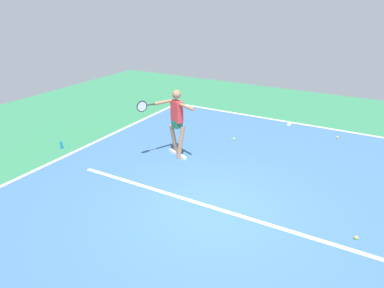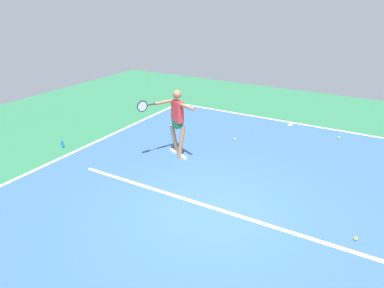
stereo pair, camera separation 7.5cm
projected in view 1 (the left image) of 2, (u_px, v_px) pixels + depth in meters
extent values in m
plane|color=#2D754C|center=(211.00, 209.00, 7.24)|extent=(21.58, 21.58, 0.00)
cube|color=#38608E|center=(211.00, 209.00, 7.23)|extent=(9.42, 12.43, 0.00)
cube|color=white|center=(291.00, 122.00, 12.17)|extent=(9.42, 0.10, 0.01)
cube|color=white|center=(56.00, 161.00, 9.35)|extent=(0.10, 12.43, 0.01)
cube|color=white|center=(213.00, 207.00, 7.29)|extent=(7.07, 0.10, 0.01)
cube|color=white|center=(289.00, 124.00, 12.01)|extent=(0.10, 0.30, 0.01)
cylinder|color=#9E7051|center=(181.00, 143.00, 9.39)|extent=(0.21, 0.29, 0.88)
cube|color=white|center=(183.00, 157.00, 9.49)|extent=(0.26, 0.19, 0.07)
cylinder|color=#9E7051|center=(174.00, 139.00, 9.63)|extent=(0.21, 0.29, 0.88)
cube|color=white|center=(173.00, 151.00, 9.84)|extent=(0.26, 0.19, 0.07)
cube|color=#1E664C|center=(177.00, 124.00, 9.32)|extent=(0.31, 0.28, 0.20)
cube|color=red|center=(177.00, 111.00, 9.18)|extent=(0.38, 0.30, 0.57)
sphere|color=#9E7051|center=(176.00, 94.00, 9.00)|extent=(0.23, 0.23, 0.23)
cylinder|color=#9E7051|center=(187.00, 107.00, 8.75)|extent=(0.56, 0.31, 0.08)
cylinder|color=#9E7051|center=(164.00, 102.00, 9.05)|extent=(0.31, 0.56, 0.08)
cylinder|color=black|center=(150.00, 105.00, 8.83)|extent=(0.12, 0.21, 0.03)
torus|color=black|center=(142.00, 106.00, 8.70)|extent=(0.14, 0.28, 0.29)
cylinder|color=silver|center=(142.00, 106.00, 8.70)|extent=(0.10, 0.23, 0.25)
sphere|color=#C6E53D|center=(234.00, 139.00, 10.68)|extent=(0.07, 0.07, 0.07)
sphere|color=#C6E53D|center=(356.00, 238.00, 6.33)|extent=(0.07, 0.07, 0.07)
sphere|color=#CCE033|center=(337.00, 137.00, 10.81)|extent=(0.07, 0.07, 0.07)
cylinder|color=blue|center=(61.00, 145.00, 10.06)|extent=(0.07, 0.07, 0.22)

